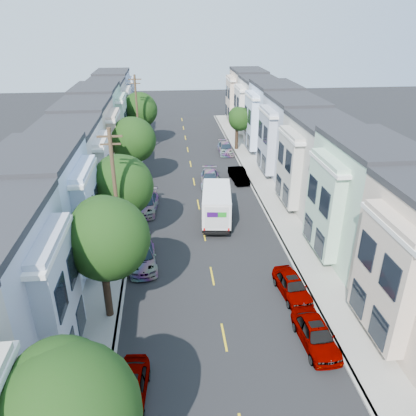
% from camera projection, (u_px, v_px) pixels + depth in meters
% --- Properties ---
extents(ground, '(160.00, 160.00, 0.00)m').
position_uv_depth(ground, '(212.00, 276.00, 28.26)').
color(ground, black).
rests_on(ground, ground).
extents(road_slab, '(12.00, 70.00, 0.02)m').
position_uv_depth(road_slab, '(196.00, 192.00, 41.75)').
color(road_slab, black).
rests_on(road_slab, ground).
extents(curb_left, '(0.30, 70.00, 0.15)m').
position_uv_depth(curb_left, '(137.00, 194.00, 41.17)').
color(curb_left, gray).
rests_on(curb_left, ground).
extents(curb_right, '(0.30, 70.00, 0.15)m').
position_uv_depth(curb_right, '(254.00, 189.00, 42.29)').
color(curb_right, gray).
rests_on(curb_right, ground).
extents(sidewalk_left, '(2.60, 70.00, 0.15)m').
position_uv_depth(sidewalk_left, '(124.00, 195.00, 41.05)').
color(sidewalk_left, gray).
rests_on(sidewalk_left, ground).
extents(sidewalk_right, '(2.60, 70.00, 0.15)m').
position_uv_depth(sidewalk_right, '(266.00, 189.00, 42.41)').
color(sidewalk_right, gray).
rests_on(sidewalk_right, ground).
extents(centerline, '(0.12, 70.00, 0.01)m').
position_uv_depth(centerline, '(196.00, 192.00, 41.76)').
color(centerline, gold).
rests_on(centerline, ground).
extents(townhouse_row_left, '(5.00, 70.00, 8.50)m').
position_uv_depth(townhouse_row_left, '(86.00, 197.00, 40.73)').
color(townhouse_row_left, '#BAB6AA').
rests_on(townhouse_row_left, ground).
extents(townhouse_row_right, '(5.00, 70.00, 8.50)m').
position_uv_depth(townhouse_row_right, '(301.00, 188.00, 42.79)').
color(townhouse_row_right, '#BAB6AA').
rests_on(townhouse_row_right, ground).
extents(tree_b, '(4.70, 4.70, 7.71)m').
position_uv_depth(tree_b, '(106.00, 239.00, 22.24)').
color(tree_b, black).
rests_on(tree_b, ground).
extents(tree_c, '(4.70, 4.70, 7.37)m').
position_uv_depth(tree_c, '(121.00, 186.00, 30.06)').
color(tree_c, black).
rests_on(tree_c, ground).
extents(tree_d, '(4.70, 4.70, 7.32)m').
position_uv_depth(tree_d, '(132.00, 140.00, 41.53)').
color(tree_d, black).
rests_on(tree_d, ground).
extents(tree_e, '(4.70, 4.70, 7.43)m').
position_uv_depth(tree_e, '(139.00, 110.00, 54.41)').
color(tree_e, black).
rests_on(tree_e, ground).
extents(tree_far_r, '(3.10, 3.10, 5.74)m').
position_uv_depth(tree_far_r, '(239.00, 119.00, 53.51)').
color(tree_far_r, black).
rests_on(tree_far_r, ground).
extents(utility_pole_near, '(1.60, 0.26, 10.00)m').
position_uv_depth(utility_pole_near, '(116.00, 201.00, 27.28)').
color(utility_pole_near, '#42301E').
rests_on(utility_pole_near, ground).
extents(utility_pole_far, '(1.60, 0.26, 10.00)m').
position_uv_depth(utility_pole_far, '(137.00, 116.00, 50.67)').
color(utility_pole_far, '#42301E').
rests_on(utility_pole_far, ground).
extents(fedex_truck, '(2.40, 6.23, 2.99)m').
position_uv_depth(fedex_truck, '(217.00, 204.00, 35.22)').
color(fedex_truck, silver).
rests_on(fedex_truck, ground).
extents(lead_sedan, '(2.32, 4.72, 1.37)m').
position_uv_depth(lead_sedan, '(210.00, 178.00, 43.53)').
color(lead_sedan, black).
rests_on(lead_sedan, ground).
extents(parked_left_b, '(1.82, 4.05, 1.28)m').
position_uv_depth(parked_left_b, '(131.00, 388.00, 18.96)').
color(parked_left_b, '#10233E').
rests_on(parked_left_b, ground).
extents(parked_left_c, '(2.45, 4.91, 1.42)m').
position_uv_depth(parked_left_c, '(142.00, 256.00, 29.32)').
color(parked_left_c, '#AAADB4').
rests_on(parked_left_c, ground).
extents(parked_left_d, '(2.42, 4.95, 1.44)m').
position_uv_depth(parked_left_d, '(146.00, 203.00, 37.57)').
color(parked_left_d, '#451110').
rests_on(parked_left_d, ground).
extents(parked_right_a, '(1.91, 4.48, 1.43)m').
position_uv_depth(parked_right_a, '(316.00, 334.00, 22.08)').
color(parked_right_a, '#43454B').
rests_on(parked_right_a, ground).
extents(parked_right_b, '(2.00, 4.32, 1.36)m').
position_uv_depth(parked_right_b, '(292.00, 286.00, 26.11)').
color(parked_right_b, '#BCBCBF').
rests_on(parked_right_b, ground).
extents(parked_right_c, '(1.83, 4.26, 1.38)m').
position_uv_depth(parked_right_c, '(239.00, 175.00, 44.38)').
color(parked_right_c, black).
rests_on(parked_right_c, ground).
extents(parked_right_d, '(1.93, 4.45, 1.33)m').
position_uv_depth(parked_right_d, '(225.00, 148.00, 53.54)').
color(parked_right_d, black).
rests_on(parked_right_d, ground).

